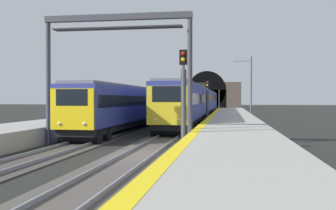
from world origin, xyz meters
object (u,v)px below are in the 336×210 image
object	(u,v)px
railway_signal_near	(183,93)
overhead_signal_gantry	(117,47)
train_adjacent_platform	(147,104)
catenary_mast_near	(251,87)
railway_signal_far	(219,98)
train_main_approaching	(200,101)
railway_signal_mid	(207,98)

from	to	relation	value
railway_signal_near	overhead_signal_gantry	distance (m)	5.38
train_adjacent_platform	catenary_mast_near	distance (m)	16.75
railway_signal_far	overhead_signal_gantry	bearing A→B (deg)	-3.33
train_adjacent_platform	railway_signal_far	size ratio (longest dim) A/B	8.09
railway_signal_near	catenary_mast_near	world-z (taller)	catenary_mast_near
train_adjacent_platform	railway_signal_near	size ratio (longest dim) A/B	7.62
train_main_approaching	overhead_signal_gantry	distance (m)	34.61
train_adjacent_platform	railway_signal_far	world-z (taller)	railway_signal_far
railway_signal_near	overhead_signal_gantry	bearing A→B (deg)	-118.35
train_main_approaching	overhead_signal_gantry	bearing A→B (deg)	-3.67
train_main_approaching	catenary_mast_near	size ratio (longest dim) A/B	7.24
train_adjacent_platform	catenary_mast_near	xyz separation A→B (m)	(12.00, -11.49, 2.14)
train_adjacent_platform	train_main_approaching	bearing A→B (deg)	164.58
railway_signal_near	railway_signal_mid	size ratio (longest dim) A/B	1.11
train_main_approaching	train_adjacent_platform	world-z (taller)	train_main_approaching
railway_signal_mid	railway_signal_far	distance (m)	50.67
railway_signal_far	train_adjacent_platform	bearing A→B (deg)	-7.01
railway_signal_mid	catenary_mast_near	xyz separation A→B (m)	(10.93, -5.14, 1.54)
railway_signal_mid	catenary_mast_near	bearing A→B (deg)	154.83
train_adjacent_platform	railway_signal_mid	bearing A→B (deg)	100.33
train_adjacent_platform	overhead_signal_gantry	bearing A→B (deg)	7.55
railway_signal_near	catenary_mast_near	distance (m)	33.53
overhead_signal_gantry	catenary_mast_near	size ratio (longest dim) A/B	1.04
train_main_approaching	catenary_mast_near	distance (m)	8.06
train_main_approaching	railway_signal_far	size ratio (longest dim) A/B	12.37
railway_signal_mid	railway_signal_far	size ratio (longest dim) A/B	0.95
overhead_signal_gantry	catenary_mast_near	bearing A→B (deg)	-16.66
train_adjacent_platform	railway_signal_far	distance (m)	52.14
train_adjacent_platform	railway_signal_mid	distance (m)	6.48
railway_signal_mid	overhead_signal_gantry	world-z (taller)	overhead_signal_gantry
train_main_approaching	train_adjacent_platform	distance (m)	16.12
train_adjacent_platform	railway_signal_near	xyz separation A→B (m)	(-21.11, -6.36, 0.87)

